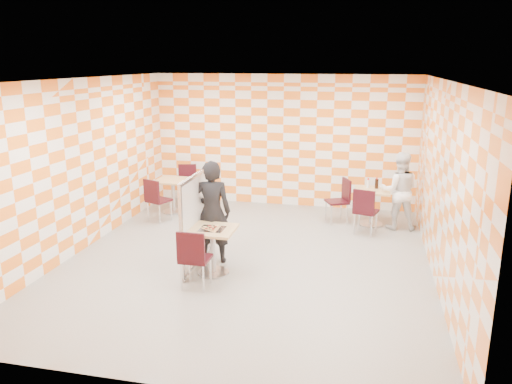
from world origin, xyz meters
The scene contains 15 objects.
room_shell centered at (0.00, 0.54, 1.50)m, with size 7.00×7.00×7.00m.
main_table centered at (-0.41, -0.65, 0.51)m, with size 0.70×0.70×0.75m.
second_table centered at (2.03, 2.39, 0.51)m, with size 0.70×0.70×0.75m.
empty_table centered at (-2.26, 2.33, 0.51)m, with size 0.70×0.70×0.75m.
chair_main_front centered at (-0.50, -1.27, 0.54)m, with size 0.42×0.43×0.92m.
chair_second_front centered at (1.90, 1.71, 0.54)m, with size 0.52×0.53×0.92m.
chair_second_side centered at (1.42, 2.42, 0.54)m, with size 0.57×0.56×0.92m.
chair_empty_near centered at (-2.35, 1.59, 0.54)m, with size 0.55×0.55×0.92m.
chair_empty_far centered at (-2.20, 3.08, 0.54)m, with size 0.52×0.53×0.92m.
partition centered at (-0.76, -0.42, 0.79)m, with size 0.08×1.38×1.55m.
man_dark centered at (-0.56, -0.17, 0.87)m, with size 0.63×0.41×1.73m, color black.
man_white centered at (2.55, 2.29, 0.78)m, with size 0.76×0.59×1.56m, color white.
pizza_on_foil centered at (-0.41, -0.67, 0.77)m, with size 0.40×0.40×0.04m.
sport_bottle centered at (1.94, 2.54, 0.84)m, with size 0.06×0.06×0.20m.
soda_bottle centered at (2.11, 2.49, 0.85)m, with size 0.07×0.07×0.23m.
Camera 1 is at (1.86, -7.69, 3.28)m, focal length 35.00 mm.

